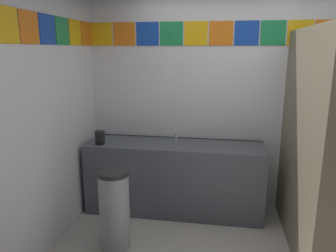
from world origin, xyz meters
TOP-DOWN VIEW (x-y plane):
  - wall_back at (-0.00, 1.45)m, footprint 3.63×0.09m
  - wall_side at (-1.86, -0.00)m, footprint 0.09×2.81m
  - vanity_counter at (-0.76, 1.13)m, footprint 2.02×0.56m
  - faucet_center at (-0.76, 1.22)m, footprint 0.04×0.10m
  - soap_dispenser at (-1.59, 0.97)m, footprint 0.09×0.09m
  - stall_divider at (0.63, 0.39)m, footprint 0.92×1.52m
  - trash_bin at (-1.21, 0.31)m, footprint 0.29×0.29m

SIDE VIEW (x-z plane):
  - trash_bin at x=-1.21m, z-range 0.00..0.78m
  - vanity_counter at x=-0.76m, z-range 0.01..0.83m
  - faucet_center at x=-0.76m, z-range 0.81..0.95m
  - soap_dispenser at x=-1.59m, z-range 0.82..0.98m
  - stall_divider at x=0.63m, z-range 0.00..2.06m
  - wall_side at x=-1.86m, z-range 0.01..2.65m
  - wall_back at x=0.00m, z-range 0.01..2.65m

